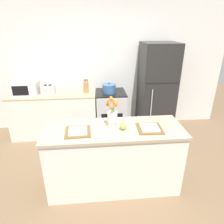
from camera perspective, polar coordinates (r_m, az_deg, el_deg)
name	(u,v)px	position (r m, az deg, el deg)	size (l,w,h in m)	color
ground_plane	(114,184)	(3.12, 0.46, -19.76)	(10.00, 10.00, 0.00)	brown
back_wall	(104,66)	(4.33, -2.24, 13.12)	(5.20, 0.08, 2.70)	silver
kitchen_island	(114,158)	(2.82, 0.49, -12.92)	(1.80, 0.66, 0.92)	silver
back_counter	(55,114)	(4.29, -16.01, -0.61)	(1.68, 0.60, 0.89)	silver
stove_range	(111,112)	(4.22, -0.37, -0.03)	(0.60, 0.61, 0.89)	#B2B5B7
refrigerator	(156,89)	(4.24, 12.58, 6.35)	(0.68, 0.67, 1.84)	black
flower_vase	(112,116)	(2.53, 0.08, -1.26)	(0.15, 0.18, 0.41)	silver
pear_figurine	(123,126)	(2.52, 3.15, -3.99)	(0.08, 0.08, 0.14)	#9EBC47
plate_setting_left	(78,131)	(2.51, -9.72, -5.50)	(0.32, 0.32, 0.02)	brown
plate_setting_right	(150,128)	(2.60, 10.69, -4.57)	(0.32, 0.32, 0.02)	brown
toaster	(48,89)	(4.14, -17.75, 6.17)	(0.28, 0.18, 0.17)	#B7BABC
cooking_pot	(109,88)	(4.00, -0.84, 6.76)	(0.27, 0.27, 0.19)	#386093
microwave	(26,88)	(4.22, -23.47, 6.36)	(0.48, 0.37, 0.27)	white
knife_block	(86,87)	(4.06, -7.43, 7.15)	(0.10, 0.14, 0.27)	#A37547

